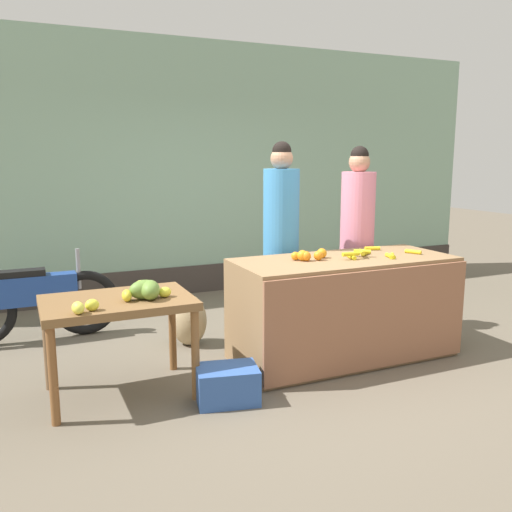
# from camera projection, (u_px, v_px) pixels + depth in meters

# --- Properties ---
(ground_plane) EXTENTS (24.00, 24.00, 0.00)m
(ground_plane) POSITION_uv_depth(u_px,v_px,m) (299.00, 363.00, 4.70)
(ground_plane) COLOR #665B4C
(market_wall_back) EXTENTS (8.46, 0.23, 3.19)m
(market_wall_back) POSITION_uv_depth(u_px,v_px,m) (195.00, 172.00, 6.99)
(market_wall_back) COLOR #8CB299
(market_wall_back) RESTS_ON ground
(fruit_stall_counter) EXTENTS (1.93, 0.84, 0.89)m
(fruit_stall_counter) POSITION_uv_depth(u_px,v_px,m) (344.00, 308.00, 4.78)
(fruit_stall_counter) COLOR olive
(fruit_stall_counter) RESTS_ON ground
(side_table_wooden) EXTENTS (1.07, 0.72, 0.74)m
(side_table_wooden) POSITION_uv_depth(u_px,v_px,m) (118.00, 311.00, 3.97)
(side_table_wooden) COLOR brown
(side_table_wooden) RESTS_ON ground
(banana_bunch_pile) EXTENTS (0.81, 0.50, 0.07)m
(banana_bunch_pile) POSITION_uv_depth(u_px,v_px,m) (373.00, 253.00, 4.78)
(banana_bunch_pile) COLOR yellow
(banana_bunch_pile) RESTS_ON fruit_stall_counter
(orange_pile) EXTENTS (0.34, 0.16, 0.09)m
(orange_pile) POSITION_uv_depth(u_px,v_px,m) (309.00, 255.00, 4.61)
(orange_pile) COLOR orange
(orange_pile) RESTS_ON fruit_stall_counter
(mango_papaya_pile) EXTENTS (0.74, 0.58, 0.14)m
(mango_papaya_pile) POSITION_uv_depth(u_px,v_px,m) (140.00, 292.00, 3.91)
(mango_papaya_pile) COLOR #E7DF4A
(mango_papaya_pile) RESTS_ON side_table_wooden
(vendor_woman_blue_shirt) EXTENTS (0.34, 0.34, 1.90)m
(vendor_woman_blue_shirt) POSITION_uv_depth(u_px,v_px,m) (281.00, 242.00, 5.17)
(vendor_woman_blue_shirt) COLOR #33333D
(vendor_woman_blue_shirt) RESTS_ON ground
(vendor_woman_pink_shirt) EXTENTS (0.34, 0.34, 1.86)m
(vendor_woman_pink_shirt) POSITION_uv_depth(u_px,v_px,m) (357.00, 239.00, 5.48)
(vendor_woman_pink_shirt) COLOR #33333D
(vendor_woman_pink_shirt) RESTS_ON ground
(parked_motorcycle) EXTENTS (1.60, 0.18, 0.88)m
(parked_motorcycle) POSITION_uv_depth(u_px,v_px,m) (34.00, 300.00, 5.21)
(parked_motorcycle) COLOR black
(parked_motorcycle) RESTS_ON ground
(produce_crate) EXTENTS (0.50, 0.40, 0.26)m
(produce_crate) POSITION_uv_depth(u_px,v_px,m) (227.00, 384.00, 3.94)
(produce_crate) COLOR #3359A5
(produce_crate) RESTS_ON ground
(produce_sack) EXTENTS (0.46, 0.47, 0.49)m
(produce_sack) POSITION_uv_depth(u_px,v_px,m) (189.00, 320.00, 5.12)
(produce_sack) COLOR tan
(produce_sack) RESTS_ON ground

